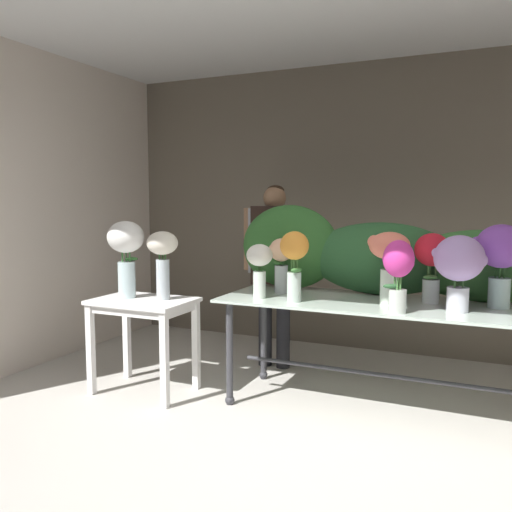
% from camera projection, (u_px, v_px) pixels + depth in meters
% --- Properties ---
extents(ground_plane, '(7.12, 7.12, 0.00)m').
position_uv_depth(ground_plane, '(322.00, 403.00, 3.94)').
color(ground_plane, beige).
extents(wall_back, '(5.34, 0.12, 2.80)m').
position_uv_depth(wall_back, '(373.00, 208.00, 5.26)').
color(wall_back, '#706656').
rests_on(wall_back, ground).
extents(wall_left, '(0.12, 3.36, 2.80)m').
position_uv_depth(wall_left, '(43.00, 209.00, 4.89)').
color(wall_left, beige).
rests_on(wall_left, ground).
extents(display_table_glass, '(2.16, 0.82, 0.79)m').
position_uv_depth(display_table_glass, '(375.00, 318.00, 3.72)').
color(display_table_glass, silver).
rests_on(display_table_glass, ground).
extents(side_table_white, '(0.75, 0.52, 0.73)m').
position_uv_depth(side_table_white, '(143.00, 313.00, 4.11)').
color(side_table_white, white).
rests_on(side_table_white, ground).
extents(florist, '(0.59, 0.24, 1.61)m').
position_uv_depth(florist, '(274.00, 256.00, 4.70)').
color(florist, '#232328').
rests_on(florist, ground).
extents(foliage_backdrop, '(2.39, 0.28, 0.66)m').
position_uv_depth(foliage_backdrop, '(375.00, 256.00, 3.97)').
color(foliage_backdrop, '#2D6028').
rests_on(foliage_backdrop, display_table_glass).
extents(vase_violet_stock, '(0.36, 0.32, 0.55)m').
position_uv_depth(vase_violet_stock, '(500.00, 253.00, 3.47)').
color(vase_violet_stock, silver).
rests_on(vase_violet_stock, display_table_glass).
extents(vase_sunset_lilies, '(0.20, 0.20, 0.49)m').
position_uv_depth(vase_sunset_lilies, '(294.00, 257.00, 3.68)').
color(vase_sunset_lilies, silver).
rests_on(vase_sunset_lilies, display_table_glass).
extents(vase_peach_peonies, '(0.18, 0.18, 0.41)m').
position_uv_depth(vase_peach_peonies, '(281.00, 260.00, 4.04)').
color(vase_peach_peonies, silver).
rests_on(vase_peach_peonies, display_table_glass).
extents(vase_coral_carnations, '(0.29, 0.27, 0.49)m').
position_uv_depth(vase_coral_carnations, '(389.00, 256.00, 3.57)').
color(vase_coral_carnations, silver).
rests_on(vase_coral_carnations, display_table_glass).
extents(vase_lilac_anemones, '(0.33, 0.31, 0.48)m').
position_uv_depth(vase_lilac_anemones, '(459.00, 263.00, 3.35)').
color(vase_lilac_anemones, silver).
rests_on(vase_lilac_anemones, display_table_glass).
extents(vase_ivory_snapdragons, '(0.19, 0.19, 0.39)m').
position_uv_depth(vase_ivory_snapdragons, '(260.00, 264.00, 3.82)').
color(vase_ivory_snapdragons, silver).
rests_on(vase_ivory_snapdragons, display_table_glass).
extents(vase_crimson_hydrangea, '(0.27, 0.24, 0.48)m').
position_uv_depth(vase_crimson_hydrangea, '(432.00, 258.00, 3.63)').
color(vase_crimson_hydrangea, silver).
rests_on(vase_crimson_hydrangea, display_table_glass).
extents(vase_magenta_dahlias, '(0.20, 0.19, 0.46)m').
position_uv_depth(vase_magenta_dahlias, '(398.00, 268.00, 3.31)').
color(vase_magenta_dahlias, silver).
rests_on(vase_magenta_dahlias, display_table_glass).
extents(vase_white_roses_tall, '(0.28, 0.28, 0.60)m').
position_uv_depth(vase_white_roses_tall, '(126.00, 248.00, 4.12)').
color(vase_white_roses_tall, silver).
rests_on(vase_white_roses_tall, side_table_white).
extents(vase_cream_lisianthus_tall, '(0.24, 0.24, 0.52)m').
position_uv_depth(vase_cream_lisianthus_tall, '(163.00, 255.00, 4.05)').
color(vase_cream_lisianthus_tall, silver).
rests_on(vase_cream_lisianthus_tall, side_table_white).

